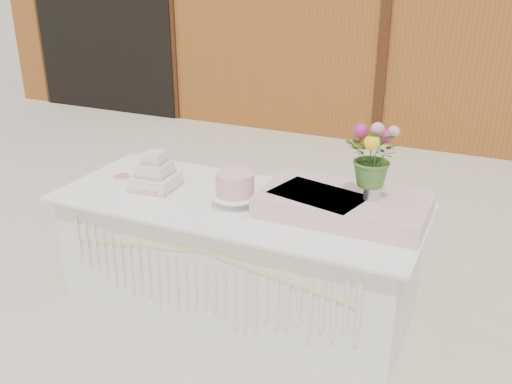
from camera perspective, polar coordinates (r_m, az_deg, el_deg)
ground at (r=4.06m, az=-1.80°, el=-10.93°), size 80.00×80.00×0.00m
cake_table at (r=3.86m, az=-1.90°, el=-6.16°), size 2.40×1.00×0.77m
wedding_cake at (r=3.93m, az=-10.04°, el=1.61°), size 0.31×0.31×0.26m
pink_cake_stand at (r=3.57m, az=-2.12°, el=0.41°), size 0.31×0.31×0.22m
satin_runner at (r=3.52m, az=8.78°, el=-1.26°), size 1.01×0.59×0.13m
flower_vase at (r=3.44m, az=11.55°, el=0.33°), size 0.10×0.10×0.14m
bouquet at (r=3.35m, az=11.87°, el=4.27°), size 0.34×0.30×0.36m
loose_flowers at (r=4.18m, az=-13.79°, el=1.42°), size 0.21×0.35×0.02m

